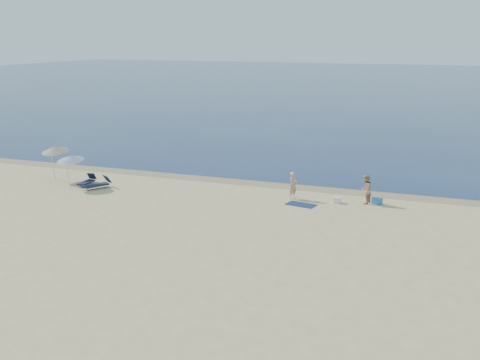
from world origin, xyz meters
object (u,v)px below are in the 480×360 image
Objects in this scene: person_right at (366,189)px; blue_cooler at (377,201)px; umbrella_near at (70,158)px; person_left at (293,186)px.

blue_cooler is (0.63, 0.10, -0.62)m from person_right.
person_right is 3.19× the size of blue_cooler.
person_right is 17.40m from umbrella_near.
blue_cooler is (4.58, 0.61, -0.60)m from person_left.
blue_cooler is at bearing 111.64° from person_right.
person_left reaches higher than blue_cooler.
person_right is 0.89m from blue_cooler.
person_right is at bearing -58.45° from person_left.
person_right is at bearing -147.01° from blue_cooler.
person_right is 0.76× the size of umbrella_near.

